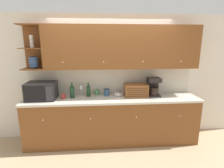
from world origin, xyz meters
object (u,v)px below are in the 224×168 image
(mug, at_px, (63,96))
(storage_canister, at_px, (107,92))
(wine_bottle, at_px, (88,90))
(second_wine_bottle, at_px, (72,91))
(coffee_maker, at_px, (153,86))
(bowl_stack_on_counter, at_px, (118,94))
(bread_box, at_px, (136,90))
(wine_glass, at_px, (81,88))
(microwave, at_px, (41,91))
(mug_blue_second, at_px, (97,92))

(mug, relative_size, storage_canister, 0.69)
(wine_bottle, bearing_deg, storage_canister, 4.83)
(second_wine_bottle, bearing_deg, coffee_maker, 1.16)
(bowl_stack_on_counter, bearing_deg, bread_box, -7.37)
(storage_canister, bearing_deg, bread_box, -9.63)
(storage_canister, bearing_deg, wine_glass, 176.20)
(microwave, height_order, bread_box, microwave)
(wine_glass, distance_m, bread_box, 1.13)
(bread_box, relative_size, coffee_maker, 1.20)
(wine_bottle, bearing_deg, wine_glass, 156.44)
(mug_blue_second, xyz_separation_m, storage_canister, (0.20, -0.06, 0.01))
(wine_bottle, height_order, storage_canister, wine_bottle)
(storage_canister, bearing_deg, microwave, -173.33)
(coffee_maker, bearing_deg, mug, -177.64)
(second_wine_bottle, relative_size, wine_glass, 1.35)
(second_wine_bottle, bearing_deg, wine_bottle, 13.35)
(wine_glass, relative_size, coffee_maker, 0.60)
(bread_box, bearing_deg, wine_bottle, 175.88)
(microwave, distance_m, wine_bottle, 0.90)
(storage_canister, distance_m, bowl_stack_on_counter, 0.25)
(second_wine_bottle, bearing_deg, bowl_stack_on_counter, 3.22)
(second_wine_bottle, distance_m, wine_glass, 0.22)
(storage_canister, xyz_separation_m, bowl_stack_on_counter, (0.24, -0.05, -0.03))
(wine_glass, height_order, coffee_maker, coffee_maker)
(microwave, bearing_deg, mug_blue_second, 11.25)
(microwave, bearing_deg, mug, -0.03)
(mug, xyz_separation_m, wine_glass, (0.33, 0.18, 0.11))
(wine_bottle, relative_size, coffee_maker, 0.76)
(mug, relative_size, wine_glass, 0.41)
(microwave, relative_size, coffee_maker, 1.43)
(microwave, height_order, wine_glass, microwave)
(wine_bottle, distance_m, storage_canister, 0.38)
(wine_bottle, relative_size, storage_canister, 2.12)
(microwave, height_order, wine_bottle, microwave)
(second_wine_bottle, height_order, storage_canister, second_wine_bottle)
(second_wine_bottle, xyz_separation_m, bread_box, (1.29, 0.01, -0.02))
(microwave, height_order, coffee_maker, coffee_maker)
(wine_bottle, relative_size, bread_box, 0.63)
(mug, height_order, bowl_stack_on_counter, mug)
(mug, distance_m, second_wine_bottle, 0.20)
(microwave, xyz_separation_m, wine_bottle, (0.89, 0.12, -0.04))
(coffee_maker, bearing_deg, wine_bottle, 178.22)
(mug, xyz_separation_m, bowl_stack_on_counter, (1.10, 0.09, -0.01))
(second_wine_bottle, distance_m, coffee_maker, 1.66)
(second_wine_bottle, relative_size, mug_blue_second, 2.86)
(mug_blue_second, distance_m, storage_canister, 0.21)
(microwave, distance_m, bowl_stack_on_counter, 1.51)
(wine_bottle, height_order, mug_blue_second, wine_bottle)
(storage_canister, height_order, bread_box, bread_box)
(microwave, height_order, bowl_stack_on_counter, microwave)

